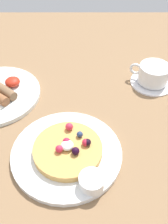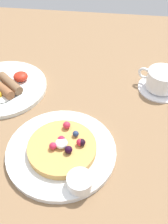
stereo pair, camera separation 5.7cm
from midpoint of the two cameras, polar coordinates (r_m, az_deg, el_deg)
name	(u,v)px [view 1 (the left image)]	position (r cm, az deg, el deg)	size (l,w,h in cm)	color
ground_plane	(59,138)	(64.65, -7.96, -5.73)	(184.02, 137.07, 3.00)	olive
pancake_plate	(66,153)	(58.90, -6.68, -9.11)	(24.69, 24.69, 1.30)	white
pancake_with_berries	(68,149)	(57.43, -6.41, -8.26)	(15.28, 15.28, 3.46)	tan
syrup_ramekin	(92,181)	(52.35, -1.52, -15.20)	(5.21, 5.21, 2.61)	white
fried_breakfast	(0,92)	(74.95, -20.04, 4.14)	(10.78, 13.31, 2.73)	brown
coffee_saucer	(152,82)	(78.72, 12.69, 6.41)	(12.60, 12.60, 0.87)	white
coffee_cup	(153,73)	(76.90, 12.95, 8.25)	(11.13, 8.65, 5.15)	white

